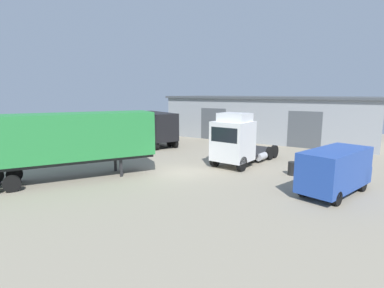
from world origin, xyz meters
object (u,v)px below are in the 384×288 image
object	(u,v)px
tractor_unit_white	(237,141)
gravel_pile	(98,146)
container_trailer_green	(70,138)
delivery_van_blue	(336,169)
oil_drum	(292,168)
box_truck_green	(151,126)

from	to	relation	value
tractor_unit_white	gravel_pile	bearing A→B (deg)	-71.37
container_trailer_green	tractor_unit_white	bearing A→B (deg)	-9.16
tractor_unit_white	delivery_van_blue	distance (m)	7.59
gravel_pile	oil_drum	bearing A→B (deg)	8.47
container_trailer_green	gravel_pile	distance (m)	7.95
tractor_unit_white	oil_drum	size ratio (longest dim) A/B	7.82
tractor_unit_white	container_trailer_green	size ratio (longest dim) A/B	0.69
box_truck_green	container_trailer_green	bearing A→B (deg)	132.51
container_trailer_green	box_truck_green	xyz separation A→B (m)	(-4.27, 12.59, -0.71)
delivery_van_blue	container_trailer_green	bearing A→B (deg)	129.06
box_truck_green	oil_drum	bearing A→B (deg)	-170.98
tractor_unit_white	box_truck_green	world-z (taller)	tractor_unit_white
container_trailer_green	delivery_van_blue	size ratio (longest dim) A/B	1.88
tractor_unit_white	delivery_van_blue	world-z (taller)	tractor_unit_white
tractor_unit_white	oil_drum	xyz separation A→B (m)	(4.17, -0.35, -1.41)
box_truck_green	oil_drum	world-z (taller)	box_truck_green
tractor_unit_white	delivery_van_blue	size ratio (longest dim) A/B	1.30
gravel_pile	oil_drum	size ratio (longest dim) A/B	3.22
delivery_van_blue	oil_drum	xyz separation A→B (m)	(-2.88, 2.42, -0.88)
delivery_van_blue	oil_drum	distance (m)	3.86
tractor_unit_white	delivery_van_blue	bearing A→B (deg)	74.25
delivery_van_blue	gravel_pile	distance (m)	19.03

